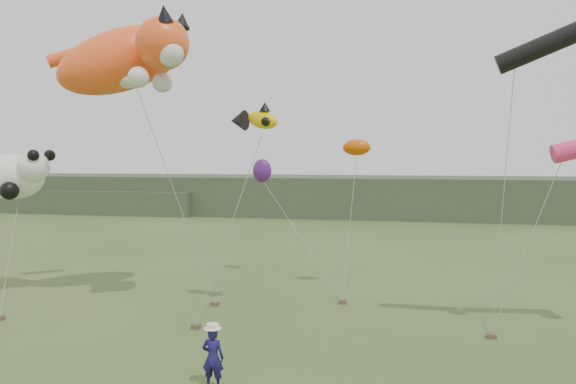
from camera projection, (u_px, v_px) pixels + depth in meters
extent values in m
plane|color=#385123|center=(251.00, 376.00, 15.28)|extent=(120.00, 120.00, 0.00)
cube|color=#2D3D28|center=(369.00, 196.00, 59.06)|extent=(90.00, 12.00, 4.00)
cube|color=#2D3D28|center=(96.00, 200.00, 62.51)|extent=(25.00, 8.00, 2.50)
imported|color=#17144C|center=(213.00, 358.00, 14.48)|extent=(0.59, 0.39, 1.60)
cube|color=brown|center=(215.00, 304.00, 22.61)|extent=(0.30, 0.24, 0.16)
cube|color=brown|center=(196.00, 327.00, 19.56)|extent=(0.30, 0.24, 0.16)
cube|color=brown|center=(491.00, 336.00, 18.53)|extent=(0.30, 0.24, 0.16)
cube|color=brown|center=(0.00, 318.00, 20.59)|extent=(0.30, 0.24, 0.16)
cube|color=brown|center=(342.00, 302.00, 22.92)|extent=(0.30, 0.24, 0.16)
ellipsoid|color=#FF531C|center=(123.00, 60.00, 22.88)|extent=(6.35, 5.27, 4.22)
sphere|color=#FF531C|center=(163.00, 43.00, 21.29)|extent=(2.03, 2.03, 2.03)
cone|color=black|center=(164.00, 13.00, 20.61)|extent=(0.63, 0.77, 0.76)
cone|color=black|center=(182.00, 20.00, 21.66)|extent=(0.63, 0.73, 0.72)
sphere|color=silver|center=(170.00, 53.00, 20.89)|extent=(1.02, 1.02, 1.02)
ellipsoid|color=silver|center=(125.00, 81.00, 22.56)|extent=(1.99, 0.99, 0.62)
sphere|color=silver|center=(138.00, 77.00, 20.85)|extent=(0.79, 0.79, 0.79)
sphere|color=silver|center=(162.00, 83.00, 22.34)|extent=(0.79, 0.79, 0.79)
cylinder|color=#FF531C|center=(72.00, 55.00, 24.36)|extent=(2.10, 1.54, 1.22)
ellipsoid|color=#F1BB04|center=(263.00, 120.00, 21.12)|extent=(1.43, 0.80, 0.93)
cone|color=black|center=(238.00, 121.00, 21.60)|extent=(0.77, 0.90, 0.79)
cone|color=black|center=(265.00, 107.00, 21.07)|extent=(0.44, 0.44, 0.35)
cone|color=black|center=(266.00, 121.00, 20.64)|extent=(0.47, 0.49, 0.35)
cone|color=black|center=(272.00, 123.00, 21.49)|extent=(0.47, 0.49, 0.35)
cylinder|color=black|center=(552.00, 42.00, 17.80)|extent=(3.52, 1.11, 1.88)
ellipsoid|color=white|center=(12.00, 177.00, 24.45)|extent=(2.97, 1.98, 1.98)
sphere|color=white|center=(33.00, 167.00, 23.83)|extent=(1.32, 1.32, 1.32)
sphere|color=black|center=(33.00, 155.00, 23.30)|extent=(0.48, 0.48, 0.48)
sphere|color=black|center=(50.00, 155.00, 24.19)|extent=(0.48, 0.48, 0.48)
sphere|color=black|center=(9.00, 191.00, 23.51)|extent=(0.77, 0.77, 0.77)
sphere|color=black|center=(0.00, 186.00, 24.99)|extent=(0.77, 0.77, 0.77)
ellipsoid|color=#CE4D03|center=(357.00, 147.00, 24.78)|extent=(1.22, 0.71, 0.71)
ellipsoid|color=#4F1870|center=(262.00, 171.00, 28.20)|extent=(0.96, 0.64, 1.18)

